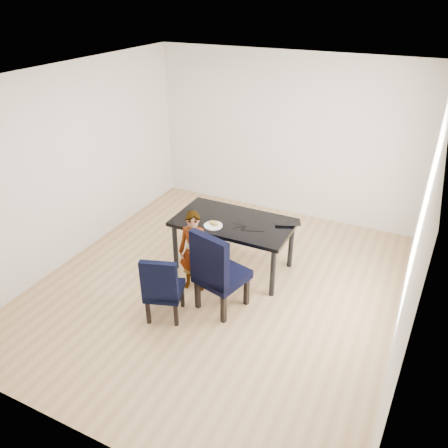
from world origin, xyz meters
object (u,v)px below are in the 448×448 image
at_px(chair_left, 164,285).
at_px(child, 194,252).
at_px(dining_table, 233,244).
at_px(laptop, 288,222).
at_px(plate, 213,226).
at_px(chair_right, 222,269).

relative_size(chair_left, child, 0.79).
distance_m(dining_table, laptop, 0.82).
distance_m(dining_table, chair_left, 1.33).
height_order(dining_table, plate, plate).
relative_size(chair_right, laptop, 3.24).
distance_m(chair_right, laptop, 1.20).
relative_size(chair_left, laptop, 2.58).
xyz_separation_m(chair_right, child, (-0.49, 0.19, 0.01)).
bearing_deg(plate, laptop, 30.50).
bearing_deg(plate, dining_table, 53.79).
bearing_deg(laptop, dining_table, 0.13).
bearing_deg(chair_right, chair_left, -125.75).
relative_size(chair_left, chair_right, 0.80).
xyz_separation_m(plate, laptop, (0.86, 0.51, 0.01)).
xyz_separation_m(chair_right, laptop, (0.45, 1.10, 0.21)).
height_order(chair_right, laptop, chair_right).
xyz_separation_m(chair_right, plate, (-0.42, 0.59, 0.20)).
bearing_deg(plate, chair_right, -54.60).
xyz_separation_m(dining_table, chair_left, (-0.31, -1.29, 0.07)).
bearing_deg(chair_left, child, 66.59).
distance_m(chair_left, child, 0.65).
height_order(chair_left, laptop, chair_left).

